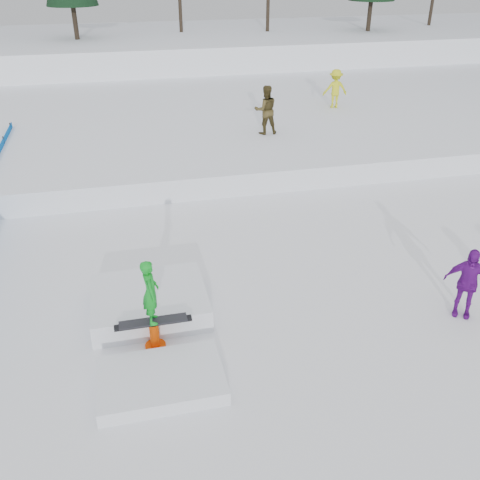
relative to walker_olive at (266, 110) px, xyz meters
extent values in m
plane|color=white|center=(-3.76, -11.27, -1.77)|extent=(120.00, 120.00, 0.00)
cube|color=white|center=(-3.76, 18.73, -0.57)|extent=(60.00, 14.00, 2.40)
cube|color=white|center=(-3.76, 4.73, -1.37)|extent=(50.00, 18.00, 0.80)
cylinder|color=black|center=(-10.26, 1.03, -1.22)|extent=(0.05, 0.05, 1.10)
cylinder|color=black|center=(-10.26, 2.93, -1.22)|extent=(0.05, 0.05, 1.10)
cylinder|color=black|center=(-7.76, 17.23, 1.63)|extent=(0.30, 0.30, 2.00)
cylinder|color=black|center=(12.24, 16.73, 1.63)|extent=(0.30, 0.30, 2.00)
imported|color=#413618|center=(0.00, 0.00, 0.00)|extent=(0.96, 0.75, 1.95)
imported|color=#CBD018|center=(4.33, 3.25, -0.09)|extent=(1.22, 0.79, 1.78)
imported|color=#651087|center=(1.35, -11.97, -0.92)|extent=(1.06, 0.91, 1.71)
cube|color=white|center=(-5.64, -10.23, -1.50)|extent=(2.60, 2.20, 0.54)
cube|color=white|center=(-5.64, -12.73, -1.62)|extent=(2.40, 1.60, 0.30)
cylinder|color=#EA5108|center=(-5.64, -11.53, -1.74)|extent=(0.44, 0.44, 0.06)
cylinder|color=#EA5108|center=(-5.64, -11.53, -1.47)|extent=(0.20, 0.20, 0.60)
cube|color=black|center=(-5.64, -11.53, -1.14)|extent=(1.60, 0.16, 0.06)
cube|color=black|center=(-5.64, -11.53, -1.10)|extent=(1.40, 0.28, 0.03)
imported|color=#0A971D|center=(-5.64, -11.53, -0.37)|extent=(0.34, 0.52, 1.42)
camera|label=1|loc=(-5.94, -20.60, 5.63)|focal=40.00mm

